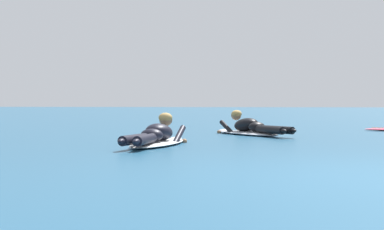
{
  "coord_description": "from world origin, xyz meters",
  "views": [
    {
      "loc": [
        -0.86,
        -5.67,
        0.67
      ],
      "look_at": [
        -2.62,
        5.42,
        0.43
      ],
      "focal_mm": 58.9,
      "sensor_mm": 36.0,
      "label": 1
    }
  ],
  "objects": [
    {
      "name": "surfer_near",
      "position": [
        -2.88,
        3.6,
        0.14
      ],
      "size": [
        0.75,
        2.5,
        0.54
      ],
      "color": "white",
      "rests_on": "ground"
    },
    {
      "name": "surfer_far",
      "position": [
        -1.67,
        6.9,
        0.14
      ],
      "size": [
        1.83,
        2.4,
        0.53
      ],
      "color": "silver",
      "rests_on": "ground"
    },
    {
      "name": "ground_plane",
      "position": [
        0.0,
        10.0,
        0.0
      ],
      "size": [
        120.0,
        120.0,
        0.0
      ],
      "primitive_type": "plane",
      "color": "navy"
    }
  ]
}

